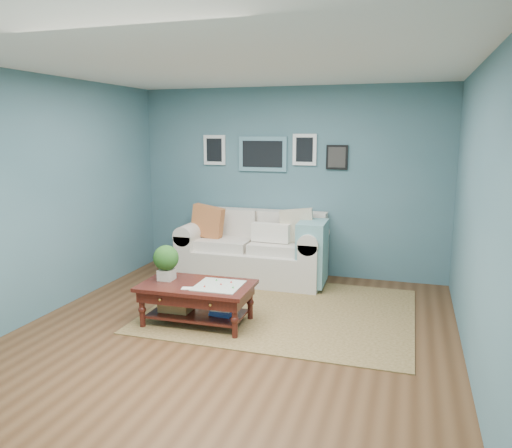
% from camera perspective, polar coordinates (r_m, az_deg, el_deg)
% --- Properties ---
extents(room_shell, '(5.00, 5.02, 2.70)m').
position_cam_1_polar(room_shell, '(4.93, -2.92, 2.18)').
color(room_shell, brown).
rests_on(room_shell, ground).
extents(area_rug, '(2.99, 2.39, 0.01)m').
position_cam_1_polar(area_rug, '(5.96, 2.98, -9.79)').
color(area_rug, brown).
rests_on(area_rug, ground).
extents(loveseat, '(2.07, 0.94, 1.06)m').
position_cam_1_polar(loveseat, '(7.04, 0.40, -2.94)').
color(loveseat, beige).
rests_on(loveseat, ground).
extents(coffee_table, '(1.22, 0.73, 0.84)m').
position_cam_1_polar(coffee_table, '(5.52, -7.36, -7.50)').
color(coffee_table, '#33130F').
rests_on(coffee_table, ground).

